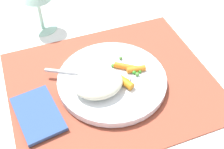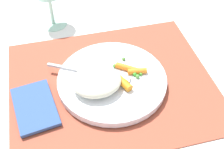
# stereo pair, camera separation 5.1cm
# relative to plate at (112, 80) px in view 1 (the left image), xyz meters

# --- Properties ---
(ground_plane) EXTENTS (2.40, 2.40, 0.00)m
(ground_plane) POSITION_rel_plate_xyz_m (0.00, 0.00, -0.01)
(ground_plane) COLOR white
(placemat) EXTENTS (0.44, 0.37, 0.01)m
(placemat) POSITION_rel_plate_xyz_m (0.00, 0.00, -0.01)
(placemat) COLOR #9E4733
(placemat) RESTS_ON ground_plane
(plate) EXTENTS (0.24, 0.24, 0.02)m
(plate) POSITION_rel_plate_xyz_m (0.00, 0.00, 0.00)
(plate) COLOR white
(plate) RESTS_ON placemat
(rice_mound) EXTENTS (0.10, 0.09, 0.04)m
(rice_mound) POSITION_rel_plate_xyz_m (-0.04, -0.02, 0.03)
(rice_mound) COLOR beige
(rice_mound) RESTS_ON plate
(carrot_portion) EXTENTS (0.09, 0.08, 0.02)m
(carrot_portion) POSITION_rel_plate_xyz_m (0.03, -0.01, 0.01)
(carrot_portion) COLOR orange
(carrot_portion) RESTS_ON plate
(pea_scatter) EXTENTS (0.07, 0.07, 0.01)m
(pea_scatter) POSITION_rel_plate_xyz_m (0.04, 0.00, 0.01)
(pea_scatter) COLOR #569E32
(pea_scatter) RESTS_ON plate
(fork) EXTENTS (0.17, 0.10, 0.01)m
(fork) POSITION_rel_plate_xyz_m (-0.03, 0.02, 0.01)
(fork) COLOR silver
(fork) RESTS_ON plate
(napkin) EXTENTS (0.10, 0.13, 0.01)m
(napkin) POSITION_rel_plate_xyz_m (-0.17, -0.03, -0.00)
(napkin) COLOR #33518C
(napkin) RESTS_ON placemat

